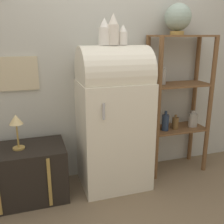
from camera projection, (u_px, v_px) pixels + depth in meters
ground_plane at (122, 195)px, 2.65m from camera, size 12.00×12.00×0.00m
wall_back at (104, 55)px, 2.79m from camera, size 7.00×0.09×2.70m
refrigerator at (114, 117)px, 2.68m from camera, size 0.70×0.59×1.47m
suitcase_trunk at (24, 173)px, 2.55m from camera, size 0.80×0.50×0.53m
shelf_unit at (178, 99)px, 2.96m from camera, size 0.70×0.35×1.56m
globe at (178, 18)px, 2.74m from camera, size 0.28×0.28×0.32m
vase_left at (104, 33)px, 2.44m from camera, size 0.11×0.11×0.25m
vase_center at (113, 30)px, 2.43m from camera, size 0.11×0.11×0.29m
vase_right at (123, 36)px, 2.48m from camera, size 0.09×0.09×0.19m
desk_lamp at (16, 123)px, 2.39m from camera, size 0.12×0.12×0.33m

